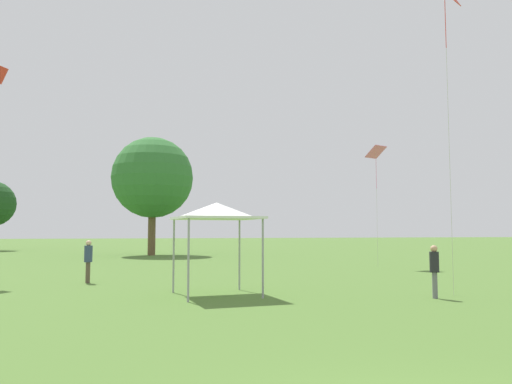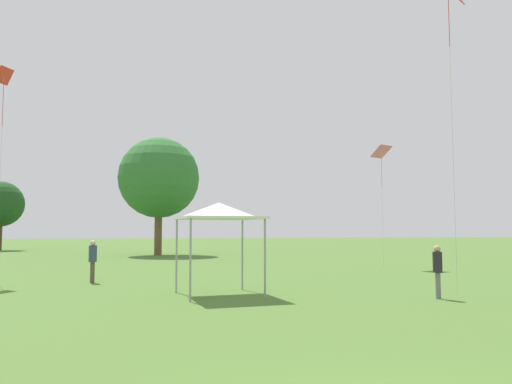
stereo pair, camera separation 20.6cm
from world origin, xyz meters
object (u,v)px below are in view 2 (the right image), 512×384
Objects in this scene: kite_3 at (4,85)px; distant_tree_1 at (159,178)px; canopy_tent at (219,212)px; person_standing_1 at (438,266)px; distant_tree_0 at (0,204)px; person_standing_2 at (93,257)px; kite_0 at (381,154)px.

distant_tree_1 reaches higher than kite_3.
kite_3 is at bearing 139.49° from canopy_tent.
person_standing_1 is 0.22× the size of distant_tree_0.
distant_tree_1 is at bearing 102.10° from person_standing_2.
distant_tree_0 is (-25.05, 47.70, 4.22)m from person_standing_1.
person_standing_2 is 9.30m from kite_3.
distant_tree_1 is (-7.79, 31.95, 6.03)m from person_standing_1.
kite_0 is at bearing -55.52° from distant_tree_1.
canopy_tent is at bearing 124.72° from kite_3.
kite_3 is at bearing 106.68° from person_standing_1.
distant_tree_1 is (7.98, 21.77, -1.90)m from kite_3.
distant_tree_0 reaches higher than canopy_tent.
person_standing_2 is 0.17× the size of distant_tree_1.
person_standing_1 is at bearing -76.30° from distant_tree_1.
person_standing_2 is 0.18× the size of kite_3.
kite_3 is 1.24× the size of distant_tree_0.
person_standing_2 is at bearing -98.59° from distant_tree_1.
kite_0 is 21.10m from kite_3.
person_standing_2 is at bearing 104.91° from person_standing_1.
distant_tree_1 is at bearing -33.00° from kite_0.
person_standing_2 is at bearing 137.41° from kite_3.
kite_3 is (-4.34, 2.29, 7.90)m from person_standing_2.
canopy_tent is 0.29× the size of distant_tree_1.
person_standing_2 is 25.07m from distant_tree_1.
kite_0 is at bearing 39.02° from person_standing_2.
person_standing_1 is 33.43m from distant_tree_1.
person_standing_2 is at bearing 130.71° from canopy_tent.
canopy_tent is 16.52m from kite_0.
kite_0 is 0.69× the size of distant_tree_1.
person_standing_2 is at bearing -71.11° from distant_tree_0.
person_standing_2 is 0.23× the size of distant_tree_0.
distant_tree_1 reaches higher than person_standing_2.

